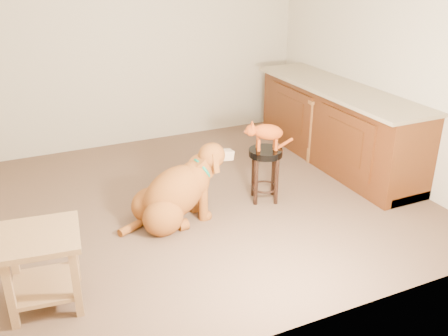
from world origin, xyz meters
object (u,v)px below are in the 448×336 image
side_table (42,258)px  wood_stool (318,125)px  padded_stool (265,164)px  tabby_kitten (265,133)px  golden_retriever (175,194)px

side_table → wood_stool: bearing=24.5°
padded_stool → side_table: 2.37m
tabby_kitten → padded_stool: bearing=-5.7°
padded_stool → wood_stool: wood_stool is taller
padded_stool → tabby_kitten: 0.34m
tabby_kitten → wood_stool: bearing=54.0°
padded_stool → tabby_kitten: bearing=153.4°
side_table → tabby_kitten: size_ratio=1.21×
wood_stool → tabby_kitten: tabby_kitten is taller
padded_stool → tabby_kitten: tabby_kitten is taller
side_table → golden_retriever: bearing=30.1°
golden_retriever → tabby_kitten: size_ratio=2.38×
wood_stool → side_table: bearing=-155.5°
wood_stool → tabby_kitten: (-1.17, -0.77, 0.33)m
padded_stool → golden_retriever: 0.99m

